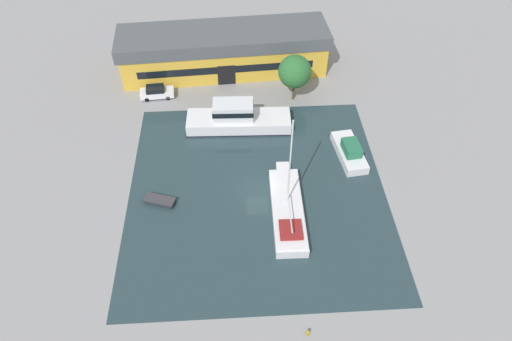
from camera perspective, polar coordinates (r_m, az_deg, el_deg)
name	(u,v)px	position (r m, az deg, el deg)	size (l,w,h in m)	color
ground_plane	(257,191)	(49.30, 0.14, -2.61)	(440.00, 440.00, 0.00)	gray
water_canal	(257,191)	(49.30, 0.14, -2.61)	(27.49, 28.74, 0.01)	#23383D
warehouse_building	(224,51)	(65.50, -4.03, 14.73)	(29.09, 9.49, 5.97)	gold
quay_tree_near_building	(295,72)	(59.00, 4.87, 12.21)	(4.22, 4.22, 6.39)	brown
parked_car	(157,92)	(62.52, -12.32, 9.57)	(4.53, 2.16, 1.63)	silver
sailboat_moored	(287,209)	(46.99, 3.95, -4.83)	(3.28, 12.00, 11.89)	silver
motor_cruiser	(237,119)	(56.03, -2.37, 6.49)	(12.88, 4.17, 3.71)	silver
small_dinghy	(160,201)	(49.10, -11.94, -3.71)	(3.50, 2.23, 0.58)	#23282D
cabin_boat	(350,151)	(53.58, 11.63, 2.35)	(3.31, 6.86, 2.16)	silver
mooring_bollard	(308,333)	(40.55, 6.51, -19.50)	(0.31, 0.31, 0.60)	olive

